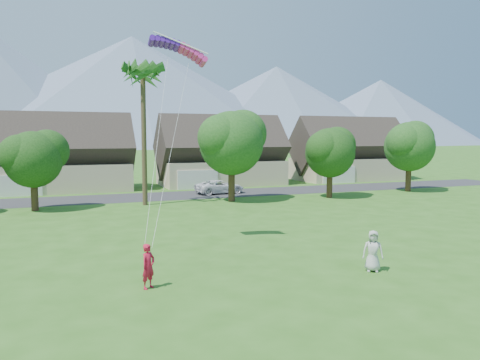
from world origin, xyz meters
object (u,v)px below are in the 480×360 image
watcher (373,251)px  parafoil_kite (179,47)px  kite_flyer (148,266)px  parked_car (220,187)px

watcher → parafoil_kite: parafoil_kite is taller
kite_flyer → watcher: watcher is taller
parked_car → watcher: bearing=166.8°
kite_flyer → watcher: (9.92, -1.22, 0.03)m
parked_car → parafoil_kite: size_ratio=1.60×
kite_flyer → parked_car: kite_flyer is taller
kite_flyer → parafoil_kite: (2.99, 6.65, 9.97)m
kite_flyer → parafoil_kite: size_ratio=0.55×
watcher → parked_car: watcher is taller
parked_car → parafoil_kite: (-9.50, -21.90, 10.15)m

